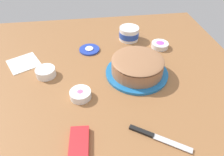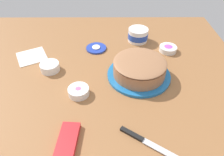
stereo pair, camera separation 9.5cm
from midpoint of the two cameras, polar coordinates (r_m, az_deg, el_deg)
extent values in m
plane|color=#936038|center=(0.95, -6.91, -3.27)|extent=(1.54, 1.54, 0.00)
cylinder|color=#1E6BB2|center=(1.03, 4.28, 1.39)|extent=(0.31, 0.31, 0.01)
cylinder|color=brown|center=(1.01, 4.38, 2.90)|extent=(0.23, 0.23, 0.06)
cylinder|color=#9E6B47|center=(1.01, 4.39, 3.12)|extent=(0.25, 0.25, 0.07)
ellipsoid|color=#9E6B47|center=(0.98, 4.50, 4.90)|extent=(0.25, 0.25, 0.02)
cylinder|color=white|center=(1.30, 2.64, 12.27)|extent=(0.12, 0.12, 0.08)
cylinder|color=#2347B2|center=(1.30, 2.63, 12.11)|extent=(0.12, 0.12, 0.04)
cylinder|color=#9E6B47|center=(1.28, 2.69, 13.60)|extent=(0.10, 0.10, 0.01)
cylinder|color=#233DAD|center=(1.22, -8.60, 7.78)|extent=(0.12, 0.12, 0.01)
ellipsoid|color=white|center=(1.21, -8.64, 8.10)|extent=(0.05, 0.05, 0.01)
cube|color=silver|center=(0.78, 13.14, -17.59)|extent=(0.10, 0.13, 0.00)
cube|color=black|center=(0.80, 4.74, -14.81)|extent=(0.07, 0.09, 0.01)
cylinder|color=white|center=(1.08, -20.49, 1.42)|extent=(0.10, 0.10, 0.04)
cylinder|color=blue|center=(1.08, -20.51, 1.50)|extent=(0.08, 0.08, 0.01)
ellipsoid|color=blue|center=(1.07, -20.60, 1.79)|extent=(0.07, 0.07, 0.02)
cylinder|color=white|center=(0.92, -11.76, -4.64)|extent=(0.09, 0.09, 0.03)
cylinder|color=pink|center=(0.92, -11.78, -4.55)|extent=(0.08, 0.08, 0.01)
ellipsoid|color=pink|center=(0.91, -11.84, -4.24)|extent=(0.07, 0.07, 0.02)
cylinder|color=white|center=(1.25, 11.09, 8.94)|extent=(0.10, 0.10, 0.03)
cylinder|color=#B251C6|center=(1.25, 11.10, 9.01)|extent=(0.08, 0.08, 0.01)
ellipsoid|color=#B251C6|center=(1.24, 11.14, 9.28)|extent=(0.07, 0.07, 0.02)
cube|color=red|center=(0.77, -12.92, -18.18)|extent=(0.16, 0.08, 0.02)
cube|color=white|center=(1.22, -25.58, 3.77)|extent=(0.20, 0.20, 0.01)
camera|label=1|loc=(0.05, -92.87, -2.49)|focal=32.71mm
camera|label=2|loc=(0.05, 87.13, 2.49)|focal=32.71mm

